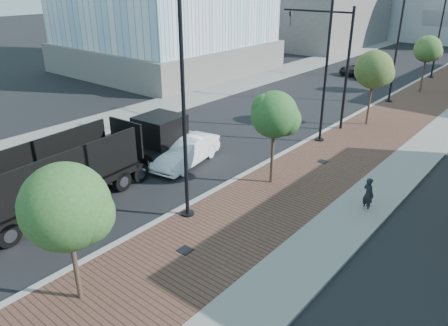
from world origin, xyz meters
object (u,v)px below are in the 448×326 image
Objects in this scene: dump_truck at (115,159)px; dark_car_mid at (358,69)px; pedestrian at (368,194)px; white_sedan at (186,151)px.

dark_car_mid is at bearing 88.29° from dump_truck.
dark_car_mid is at bearing -40.68° from pedestrian.
dump_truck is 2.81× the size of white_sedan.
dump_truck is 32.93m from dark_car_mid.
dark_car_mid is (-1.51, 32.89, -0.68)m from dump_truck.
white_sedan is 1.09× the size of dark_car_mid.
pedestrian is (10.95, 5.35, -0.50)m from dump_truck.
pedestrian is (12.46, -27.54, 0.18)m from dark_car_mid.
dump_truck is at bearing -116.44° from white_sedan.
dark_car_mid is at bearing 84.67° from white_sedan.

